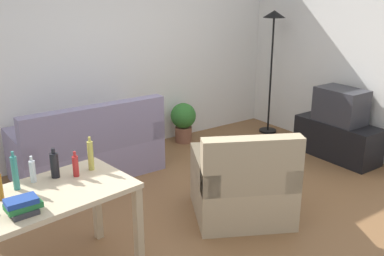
# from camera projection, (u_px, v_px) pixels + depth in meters

# --- Properties ---
(ground_plane) EXTENTS (5.20, 4.40, 0.02)m
(ground_plane) POSITION_uv_depth(u_px,v_px,m) (213.00, 215.00, 4.42)
(ground_plane) COLOR brown
(wall_rear) EXTENTS (5.20, 0.10, 2.70)m
(wall_rear) POSITION_uv_depth(u_px,v_px,m) (109.00, 51.00, 5.69)
(wall_rear) COLOR silver
(wall_rear) RESTS_ON ground_plane
(wall_right) EXTENTS (0.10, 4.40, 2.70)m
(wall_right) POSITION_uv_depth(u_px,v_px,m) (382.00, 55.00, 5.41)
(wall_right) COLOR silver
(wall_right) RESTS_ON ground_plane
(couch) EXTENTS (1.66, 0.84, 0.92)m
(couch) POSITION_uv_depth(u_px,v_px,m) (89.00, 151.00, 5.20)
(couch) COLOR gray
(couch) RESTS_ON ground_plane
(tv_stand) EXTENTS (0.44, 1.10, 0.48)m
(tv_stand) POSITION_uv_depth(u_px,v_px,m) (337.00, 140.00, 5.77)
(tv_stand) COLOR black
(tv_stand) RESTS_ON ground_plane
(tv) EXTENTS (0.41, 0.60, 0.44)m
(tv) POSITION_uv_depth(u_px,v_px,m) (341.00, 106.00, 5.63)
(tv) COLOR #2D2D33
(tv) RESTS_ON tv_stand
(torchiere_lamp) EXTENTS (0.32, 0.32, 1.81)m
(torchiere_lamp) POSITION_uv_depth(u_px,v_px,m) (273.00, 39.00, 6.37)
(torchiere_lamp) COLOR black
(torchiere_lamp) RESTS_ON ground_plane
(desk) EXTENTS (1.28, 0.85, 0.76)m
(desk) POSITION_uv_depth(u_px,v_px,m) (50.00, 206.00, 3.23)
(desk) COLOR #C6B28E
(desk) RESTS_ON ground_plane
(potted_plant) EXTENTS (0.36, 0.36, 0.57)m
(potted_plant) POSITION_uv_depth(u_px,v_px,m) (183.00, 120.00, 6.29)
(potted_plant) COLOR brown
(potted_plant) RESTS_ON ground_plane
(armchair) EXTENTS (1.19, 1.16, 0.92)m
(armchair) POSITION_uv_depth(u_px,v_px,m) (243.00, 186.00, 4.28)
(armchair) COLOR tan
(armchair) RESTS_ON ground_plane
(bottle_tall) EXTENTS (0.05, 0.05, 0.30)m
(bottle_tall) POSITION_uv_depth(u_px,v_px,m) (15.00, 173.00, 3.20)
(bottle_tall) COLOR teal
(bottle_tall) RESTS_ON desk
(bottle_clear) EXTENTS (0.05, 0.05, 0.21)m
(bottle_clear) POSITION_uv_depth(u_px,v_px,m) (33.00, 171.00, 3.33)
(bottle_clear) COLOR silver
(bottle_clear) RESTS_ON desk
(bottle_dark) EXTENTS (0.07, 0.07, 0.24)m
(bottle_dark) POSITION_uv_depth(u_px,v_px,m) (55.00, 165.00, 3.41)
(bottle_dark) COLOR black
(bottle_dark) RESTS_ON desk
(bottle_red) EXTENTS (0.05, 0.05, 0.20)m
(bottle_red) POSITION_uv_depth(u_px,v_px,m) (76.00, 166.00, 3.43)
(bottle_red) COLOR #AD2323
(bottle_red) RESTS_ON desk
(bottle_squat) EXTENTS (0.05, 0.05, 0.28)m
(bottle_squat) POSITION_uv_depth(u_px,v_px,m) (91.00, 155.00, 3.54)
(bottle_squat) COLOR #BCB24C
(bottle_squat) RESTS_ON desk
(book_stack) EXTENTS (0.23, 0.16, 0.11)m
(book_stack) POSITION_uv_depth(u_px,v_px,m) (23.00, 206.00, 2.89)
(book_stack) COLOR #333338
(book_stack) RESTS_ON desk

